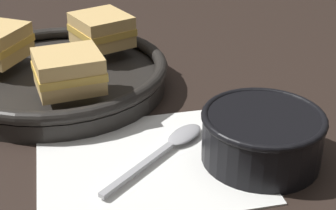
% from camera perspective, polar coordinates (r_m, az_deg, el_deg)
% --- Properties ---
extents(ground_plane, '(4.00, 4.00, 0.00)m').
position_cam_1_polar(ground_plane, '(0.63, 0.43, -3.08)').
color(ground_plane, black).
extents(napkin, '(0.25, 0.21, 0.00)m').
position_cam_1_polar(napkin, '(0.58, -2.28, -6.28)').
color(napkin, white).
rests_on(napkin, ground_plane).
extents(soup_bowl, '(0.14, 0.14, 0.06)m').
position_cam_1_polar(soup_bowl, '(0.57, 10.39, -3.19)').
color(soup_bowl, black).
rests_on(soup_bowl, ground_plane).
extents(spoon, '(0.15, 0.12, 0.01)m').
position_cam_1_polar(spoon, '(0.60, 0.54, -4.24)').
color(spoon, '#9E9EA3').
rests_on(spoon, napkin).
extents(skillet, '(0.31, 0.31, 0.04)m').
position_cam_1_polar(skillet, '(0.75, -11.99, 3.22)').
color(skillet, black).
rests_on(skillet, ground_plane).
extents(sandwich_near_left, '(0.10, 0.10, 0.05)m').
position_cam_1_polar(sandwich_near_left, '(0.78, -7.36, 8.28)').
color(sandwich_near_left, '#DBB26B').
rests_on(sandwich_near_left, skillet).
extents(sandwich_far_left, '(0.09, 0.08, 0.05)m').
position_cam_1_polar(sandwich_far_left, '(0.65, -10.96, 3.72)').
color(sandwich_far_left, '#DBB26B').
rests_on(sandwich_far_left, skillet).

